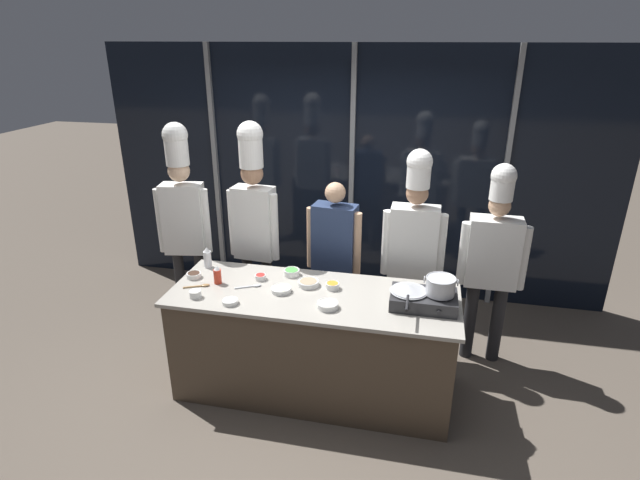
% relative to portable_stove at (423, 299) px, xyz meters
% --- Properties ---
extents(ground_plane, '(24.00, 24.00, 0.00)m').
position_rel_portable_stove_xyz_m(ground_plane, '(-0.84, 0.01, -0.95)').
color(ground_plane, brown).
extents(window_wall_back, '(5.52, 0.09, 2.70)m').
position_rel_portable_stove_xyz_m(window_wall_back, '(-0.84, 1.91, 0.40)').
color(window_wall_back, black).
rests_on(window_wall_back, ground_plane).
extents(demo_counter, '(2.24, 0.82, 0.90)m').
position_rel_portable_stove_xyz_m(demo_counter, '(-0.84, 0.01, -0.50)').
color(demo_counter, '#4C3D2D').
rests_on(demo_counter, ground_plane).
extents(portable_stove, '(0.48, 0.33, 0.11)m').
position_rel_portable_stove_xyz_m(portable_stove, '(0.00, 0.00, 0.00)').
color(portable_stove, '#28282B').
rests_on(portable_stove, demo_counter).
extents(frying_pan, '(0.28, 0.48, 0.04)m').
position_rel_portable_stove_xyz_m(frying_pan, '(-0.11, -0.00, 0.08)').
color(frying_pan, '#ADAFB5').
rests_on(frying_pan, portable_stove).
extents(stock_pot, '(0.24, 0.22, 0.13)m').
position_rel_portable_stove_xyz_m(stock_pot, '(0.11, 0.00, 0.13)').
color(stock_pot, '#B7BABF').
rests_on(stock_pot, portable_stove).
extents(squeeze_bottle_clear, '(0.07, 0.07, 0.19)m').
position_rel_portable_stove_xyz_m(squeeze_bottle_clear, '(-1.83, 0.29, 0.03)').
color(squeeze_bottle_clear, white).
rests_on(squeeze_bottle_clear, demo_counter).
extents(squeeze_bottle_chili, '(0.06, 0.06, 0.15)m').
position_rel_portable_stove_xyz_m(squeeze_bottle_chili, '(-1.63, 0.02, 0.02)').
color(squeeze_bottle_chili, red).
rests_on(squeeze_bottle_chili, demo_counter).
extents(prep_bowl_chicken, '(0.16, 0.16, 0.05)m').
position_rel_portable_stove_xyz_m(prep_bowl_chicken, '(-0.68, -0.18, -0.03)').
color(prep_bowl_chicken, white).
rests_on(prep_bowl_chicken, demo_counter).
extents(prep_bowl_rice, '(0.12, 0.12, 0.04)m').
position_rel_portable_stove_xyz_m(prep_bowl_rice, '(-1.41, -0.27, -0.03)').
color(prep_bowl_rice, white).
rests_on(prep_bowl_rice, demo_counter).
extents(prep_bowl_bell_pepper, '(0.09, 0.09, 0.04)m').
position_rel_portable_stove_xyz_m(prep_bowl_bell_pepper, '(-1.31, 0.16, -0.03)').
color(prep_bowl_bell_pepper, white).
rests_on(prep_bowl_bell_pepper, demo_counter).
extents(prep_bowl_scallions, '(0.14, 0.14, 0.05)m').
position_rel_portable_stove_xyz_m(prep_bowl_scallions, '(-1.09, 0.29, -0.02)').
color(prep_bowl_scallions, white).
rests_on(prep_bowl_scallions, demo_counter).
extents(prep_bowl_soy_glaze, '(0.12, 0.12, 0.04)m').
position_rel_portable_stove_xyz_m(prep_bowl_soy_glaze, '(-1.86, 0.07, -0.03)').
color(prep_bowl_soy_glaze, white).
rests_on(prep_bowl_soy_glaze, demo_counter).
extents(prep_bowl_mushrooms, '(0.17, 0.17, 0.04)m').
position_rel_portable_stove_xyz_m(prep_bowl_mushrooms, '(-0.91, 0.13, -0.03)').
color(prep_bowl_mushrooms, white).
rests_on(prep_bowl_mushrooms, demo_counter).
extents(prep_bowl_noodles, '(0.16, 0.16, 0.04)m').
position_rel_portable_stove_xyz_m(prep_bowl_noodles, '(-1.09, -0.01, -0.03)').
color(prep_bowl_noodles, white).
rests_on(prep_bowl_noodles, demo_counter).
extents(prep_bowl_garlic, '(0.09, 0.09, 0.06)m').
position_rel_portable_stove_xyz_m(prep_bowl_garlic, '(-1.70, -0.24, -0.02)').
color(prep_bowl_garlic, white).
rests_on(prep_bowl_garlic, demo_counter).
extents(prep_bowl_carrots, '(0.11, 0.11, 0.05)m').
position_rel_portable_stove_xyz_m(prep_bowl_carrots, '(-0.71, 0.12, -0.02)').
color(prep_bowl_carrots, white).
rests_on(prep_bowl_carrots, demo_counter).
extents(serving_spoon_slotted, '(0.20, 0.12, 0.02)m').
position_rel_portable_stove_xyz_m(serving_spoon_slotted, '(-1.33, 0.02, -0.05)').
color(serving_spoon_slotted, '#B2B5BA').
rests_on(serving_spoon_slotted, demo_counter).
extents(serving_spoon_solid, '(0.20, 0.11, 0.02)m').
position_rel_portable_stove_xyz_m(serving_spoon_solid, '(-1.74, -0.06, -0.05)').
color(serving_spoon_solid, olive).
rests_on(serving_spoon_solid, demo_counter).
extents(chef_head, '(0.50, 0.26, 2.06)m').
position_rel_portable_stove_xyz_m(chef_head, '(-2.24, 0.71, 0.28)').
color(chef_head, '#232326').
rests_on(chef_head, ground_plane).
extents(chef_sous, '(0.48, 0.23, 2.09)m').
position_rel_portable_stove_xyz_m(chef_sous, '(-1.55, 0.72, 0.31)').
color(chef_sous, '#232326').
rests_on(chef_sous, ground_plane).
extents(person_guest, '(0.51, 0.25, 1.59)m').
position_rel_portable_stove_xyz_m(person_guest, '(-0.81, 0.76, 0.01)').
color(person_guest, '#4C4C51').
rests_on(person_guest, ground_plane).
extents(chef_line, '(0.54, 0.22, 1.91)m').
position_rel_portable_stove_xyz_m(chef_line, '(-0.11, 0.75, 0.16)').
color(chef_line, '#2D3856').
rests_on(chef_line, ground_plane).
extents(chef_pastry, '(0.56, 0.23, 1.82)m').
position_rel_portable_stove_xyz_m(chef_pastry, '(0.55, 0.77, 0.09)').
color(chef_pastry, '#232326').
rests_on(chef_pastry, ground_plane).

